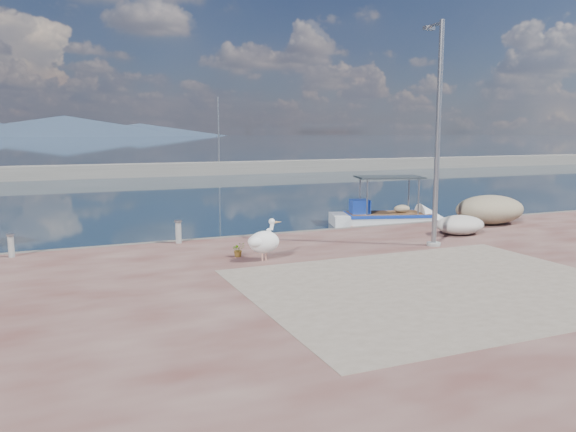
# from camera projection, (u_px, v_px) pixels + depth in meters

# --- Properties ---
(ground) EXTENTS (1400.00, 1400.00, 0.00)m
(ground) POSITION_uv_depth(u_px,v_px,m) (341.00, 280.00, 15.71)
(ground) COLOR #162635
(ground) RESTS_ON ground
(quay) EXTENTS (44.00, 22.00, 0.50)m
(quay) POSITION_uv_depth(u_px,v_px,m) (498.00, 346.00, 10.21)
(quay) COLOR #4D2521
(quay) RESTS_ON ground
(quay_patch) EXTENTS (9.00, 7.00, 0.01)m
(quay_patch) POSITION_uv_depth(u_px,v_px,m) (439.00, 286.00, 13.29)
(quay_patch) COLOR gray
(quay_patch) RESTS_ON quay
(breakwater) EXTENTS (120.00, 2.20, 7.50)m
(breakwater) POSITION_uv_depth(u_px,v_px,m) (136.00, 170.00, 52.03)
(breakwater) COLOR gray
(breakwater) RESTS_ON ground
(mountains) EXTENTS (370.00, 280.00, 22.00)m
(mountains) POSITION_uv_depth(u_px,v_px,m) (59.00, 127.00, 607.73)
(mountains) COLOR #28384C
(mountains) RESTS_ON ground
(boat_right) EXTENTS (5.52, 3.12, 2.52)m
(boat_right) POSITION_uv_depth(u_px,v_px,m) (387.00, 220.00, 25.24)
(boat_right) COLOR white
(boat_right) RESTS_ON ground
(pelican) EXTENTS (1.22, 0.87, 1.17)m
(pelican) POSITION_uv_depth(u_px,v_px,m) (265.00, 241.00, 15.87)
(pelican) COLOR tan
(pelican) RESTS_ON quay
(lamp_post) EXTENTS (0.44, 0.96, 7.00)m
(lamp_post) POSITION_uv_depth(u_px,v_px,m) (437.00, 142.00, 17.58)
(lamp_post) COLOR gray
(lamp_post) RESTS_ON quay
(bollard_near) EXTENTS (0.25, 0.25, 0.76)m
(bollard_near) POSITION_uv_depth(u_px,v_px,m) (178.00, 231.00, 18.37)
(bollard_near) COLOR gray
(bollard_near) RESTS_ON quay
(bollard_far) EXTENTS (0.23, 0.23, 0.69)m
(bollard_far) POSITION_uv_depth(u_px,v_px,m) (11.00, 245.00, 16.31)
(bollard_far) COLOR gray
(bollard_far) RESTS_ON quay
(potted_plant) EXTENTS (0.38, 0.33, 0.42)m
(potted_plant) POSITION_uv_depth(u_px,v_px,m) (238.00, 250.00, 16.40)
(potted_plant) COLOR #33722D
(potted_plant) RESTS_ON quay
(net_pile_d) EXTENTS (1.82, 1.37, 0.68)m
(net_pile_d) POSITION_uv_depth(u_px,v_px,m) (460.00, 225.00, 19.96)
(net_pile_d) COLOR silver
(net_pile_d) RESTS_ON quay
(net_pile_c) EXTENTS (2.91, 2.08, 1.14)m
(net_pile_c) POSITION_uv_depth(u_px,v_px,m) (490.00, 210.00, 22.21)
(net_pile_c) COLOR tan
(net_pile_c) RESTS_ON quay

